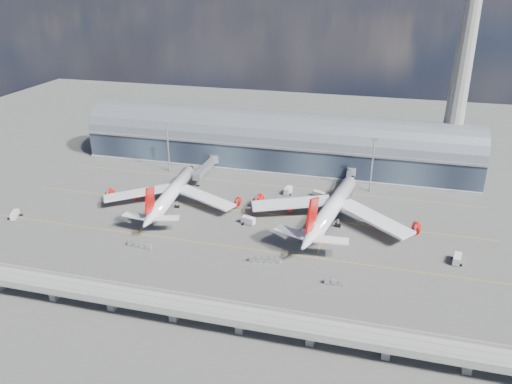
% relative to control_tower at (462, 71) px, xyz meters
% --- Properties ---
extents(ground, '(500.00, 500.00, 0.00)m').
position_rel_control_tower_xyz_m(ground, '(-85.00, -83.00, -51.64)').
color(ground, '#474744').
rests_on(ground, ground).
extents(taxi_lines, '(200.00, 80.12, 0.01)m').
position_rel_control_tower_xyz_m(taxi_lines, '(-85.00, -60.89, -51.63)').
color(taxi_lines, gold).
rests_on(taxi_lines, ground).
extents(terminal, '(200.00, 30.00, 28.00)m').
position_rel_control_tower_xyz_m(terminal, '(-85.00, -5.01, -40.30)').
color(terminal, '#1F2634').
rests_on(terminal, ground).
extents(control_tower, '(19.00, 19.00, 103.00)m').
position_rel_control_tower_xyz_m(control_tower, '(0.00, 0.00, 0.00)').
color(control_tower, gray).
rests_on(control_tower, ground).
extents(guideway, '(220.00, 8.50, 7.20)m').
position_rel_control_tower_xyz_m(guideway, '(-85.00, -138.00, -46.34)').
color(guideway, gray).
rests_on(guideway, ground).
extents(floodlight_mast_left, '(3.00, 0.70, 25.70)m').
position_rel_control_tower_xyz_m(floodlight_mast_left, '(-135.00, -28.00, -38.00)').
color(floodlight_mast_left, gray).
rests_on(floodlight_mast_left, ground).
extents(floodlight_mast_right, '(3.00, 0.70, 25.70)m').
position_rel_control_tower_xyz_m(floodlight_mast_right, '(-35.00, -28.00, -38.00)').
color(floodlight_mast_right, gray).
rests_on(floodlight_mast_right, ground).
extents(airliner_left, '(61.03, 64.16, 19.54)m').
position_rel_control_tower_xyz_m(airliner_left, '(-117.28, -66.07, -46.05)').
color(airliner_left, white).
rests_on(airliner_left, ground).
extents(airliner_right, '(68.93, 72.11, 22.92)m').
position_rel_control_tower_xyz_m(airliner_right, '(-48.42, -64.21, -45.69)').
color(airliner_right, white).
rests_on(airliner_right, ground).
extents(jet_bridge_left, '(4.40, 28.00, 7.25)m').
position_rel_control_tower_xyz_m(jet_bridge_left, '(-113.98, -29.88, -46.46)').
color(jet_bridge_left, gray).
rests_on(jet_bridge_left, ground).
extents(jet_bridge_right, '(4.40, 32.00, 7.25)m').
position_rel_control_tower_xyz_m(jet_bridge_right, '(-44.62, -31.82, -46.46)').
color(jet_bridge_right, gray).
rests_on(jet_bridge_right, ground).
extents(service_truck_0, '(4.42, 6.65, 2.63)m').
position_rel_control_tower_xyz_m(service_truck_0, '(-175.15, -93.33, -50.28)').
color(service_truck_0, silver).
rests_on(service_truck_0, ground).
extents(service_truck_1, '(5.89, 3.84, 3.15)m').
position_rel_control_tower_xyz_m(service_truck_1, '(-80.42, -74.15, -50.05)').
color(service_truck_1, silver).
rests_on(service_truck_1, ground).
extents(service_truck_2, '(9.11, 3.55, 3.22)m').
position_rel_control_tower_xyz_m(service_truck_2, '(-53.43, -80.01, -49.96)').
color(service_truck_2, silver).
rests_on(service_truck_2, ground).
extents(service_truck_3, '(3.53, 6.42, 2.93)m').
position_rel_control_tower_xyz_m(service_truck_3, '(-2.20, -83.46, -50.14)').
color(service_truck_3, silver).
rests_on(service_truck_3, ground).
extents(service_truck_4, '(3.30, 5.67, 3.11)m').
position_rel_control_tower_xyz_m(service_truck_4, '(-70.90, -40.55, -50.07)').
color(service_truck_4, silver).
rests_on(service_truck_4, ground).
extents(service_truck_5, '(5.90, 4.11, 2.66)m').
position_rel_control_tower_xyz_m(service_truck_5, '(-56.82, -40.50, -50.27)').
color(service_truck_5, silver).
rests_on(service_truck_5, ground).
extents(cargo_train_0, '(10.15, 2.48, 1.67)m').
position_rel_control_tower_xyz_m(cargo_train_0, '(-114.26, -101.95, -50.76)').
color(cargo_train_0, gray).
rests_on(cargo_train_0, ground).
extents(cargo_train_1, '(11.40, 3.50, 1.50)m').
position_rel_control_tower_xyz_m(cargo_train_1, '(-66.96, -100.27, -50.85)').
color(cargo_train_1, gray).
rests_on(cargo_train_1, ground).
extents(cargo_train_2, '(6.75, 2.00, 1.49)m').
position_rel_control_tower_xyz_m(cargo_train_2, '(-41.95, -107.61, -50.86)').
color(cargo_train_2, gray).
rests_on(cargo_train_2, ground).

